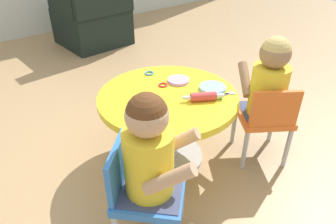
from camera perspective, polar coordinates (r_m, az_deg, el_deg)
ground_plane at (r=2.05m, az=0.00°, el=-8.22°), size 10.00×10.00×0.00m
craft_table at (r=1.84m, az=0.00°, el=-0.21°), size 0.80×0.80×0.46m
child_chair_left at (r=1.43m, az=-4.69°, el=-13.87°), size 0.42×0.42×0.54m
seated_child_left at (r=1.27m, az=-3.36°, el=-7.00°), size 0.43×0.44×0.51m
child_chair_right at (r=1.96m, az=17.29°, el=-0.91°), size 0.42×0.42×0.54m
seated_child_right at (r=1.88m, az=18.01°, el=5.52°), size 0.42×0.44×0.51m
armchair_dark at (r=3.86m, az=-13.39°, el=16.27°), size 0.74×0.75×0.85m
rolling_pin at (r=1.72m, az=6.45°, el=2.81°), size 0.21×0.14×0.05m
craft_scissors at (r=1.79m, az=9.68°, el=2.99°), size 0.14×0.09×0.01m
playdough_blob_0 at (r=1.92m, az=1.91°, el=5.76°), size 0.13×0.13×0.02m
playdough_blob_1 at (r=1.85m, az=8.12°, el=4.35°), size 0.16×0.16×0.02m
cookie_cutter_0 at (r=1.60m, az=-0.70°, el=-0.46°), size 0.05×0.05×0.01m
cookie_cutter_1 at (r=1.65m, az=-6.41°, el=0.48°), size 0.07×0.07×0.01m
cookie_cutter_2 at (r=1.88m, az=-0.93°, el=4.95°), size 0.06×0.06×0.01m
cookie_cutter_3 at (r=2.03m, az=-3.43°, el=7.07°), size 0.06×0.06×0.01m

